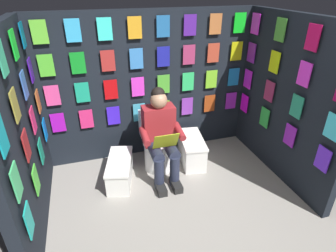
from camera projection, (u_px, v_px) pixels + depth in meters
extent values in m
plane|color=gray|center=(201.00, 252.00, 2.67)|extent=(30.00, 30.00, 0.00)
cube|color=black|center=(150.00, 87.00, 3.85)|extent=(2.98, 0.10, 2.02)
cube|color=#A713B1|center=(58.00, 123.00, 3.60)|extent=(0.17, 0.01, 0.26)
cube|color=#E2276C|center=(87.00, 119.00, 3.69)|extent=(0.17, 0.01, 0.26)
cube|color=#391ADD|center=(114.00, 116.00, 3.79)|extent=(0.17, 0.01, 0.26)
cube|color=#3E9CBC|center=(139.00, 112.00, 3.88)|extent=(0.17, 0.01, 0.26)
cube|color=olive|center=(164.00, 109.00, 3.97)|extent=(0.17, 0.01, 0.26)
cube|color=purple|center=(187.00, 106.00, 4.07)|extent=(0.17, 0.01, 0.26)
cube|color=#9E3D16|center=(210.00, 103.00, 4.16)|extent=(0.17, 0.01, 0.26)
cube|color=purple|center=(231.00, 101.00, 4.25)|extent=(0.17, 0.01, 0.26)
cube|color=#E74391|center=(52.00, 96.00, 3.42)|extent=(0.17, 0.01, 0.26)
cube|color=#19A37B|center=(82.00, 93.00, 3.52)|extent=(0.17, 0.01, 0.26)
cube|color=red|center=(111.00, 90.00, 3.61)|extent=(0.17, 0.01, 0.26)
cube|color=#E737D2|center=(138.00, 87.00, 3.70)|extent=(0.17, 0.01, 0.26)
cube|color=green|center=(164.00, 84.00, 3.80)|extent=(0.17, 0.01, 0.26)
cube|color=#2CC663|center=(188.00, 82.00, 3.89)|extent=(0.17, 0.01, 0.26)
cube|color=#77C829|center=(211.00, 79.00, 3.99)|extent=(0.17, 0.01, 0.26)
cube|color=#1870AF|center=(234.00, 77.00, 4.08)|extent=(0.17, 0.01, 0.26)
cube|color=#52C731|center=(46.00, 66.00, 3.25)|extent=(0.17, 0.01, 0.26)
cube|color=#139224|center=(78.00, 63.00, 3.34)|extent=(0.17, 0.01, 0.26)
cube|color=#AC2A28|center=(108.00, 61.00, 3.43)|extent=(0.17, 0.01, 0.26)
cube|color=#3780CE|center=(136.00, 59.00, 3.53)|extent=(0.17, 0.01, 0.26)
cube|color=#1B1F9A|center=(163.00, 57.00, 3.62)|extent=(0.17, 0.01, 0.26)
cube|color=#A4315D|center=(189.00, 55.00, 3.72)|extent=(0.17, 0.01, 0.26)
cube|color=#B8422C|center=(213.00, 53.00, 3.81)|extent=(0.17, 0.01, 0.26)
cube|color=#BDBC11|center=(237.00, 51.00, 3.90)|extent=(0.17, 0.01, 0.26)
cube|color=#68CC35|center=(39.00, 32.00, 3.07)|extent=(0.17, 0.01, 0.26)
cube|color=#35B0EA|center=(73.00, 31.00, 3.17)|extent=(0.17, 0.01, 0.26)
cube|color=#38EBDA|center=(105.00, 29.00, 3.26)|extent=(0.17, 0.01, 0.26)
cube|color=orange|center=(135.00, 28.00, 3.35)|extent=(0.17, 0.01, 0.26)
cube|color=#20609F|center=(163.00, 26.00, 3.45)|extent=(0.17, 0.01, 0.26)
cube|color=#4D1D90|center=(190.00, 25.00, 3.54)|extent=(0.17, 0.01, 0.26)
cube|color=#BA6936|center=(216.00, 24.00, 3.63)|extent=(0.17, 0.01, 0.26)
cube|color=#11C51F|center=(240.00, 23.00, 3.73)|extent=(0.17, 0.01, 0.26)
cube|color=black|center=(287.00, 101.00, 3.39)|extent=(0.10, 1.90, 2.02)
cube|color=#D30ED1|center=(244.00, 103.00, 4.17)|extent=(0.01, 0.17, 0.26)
cube|color=green|center=(264.00, 117.00, 3.74)|extent=(0.01, 0.17, 0.26)
cube|color=purple|center=(290.00, 135.00, 3.31)|extent=(0.01, 0.17, 0.26)
cube|color=#5B23DF|center=(323.00, 159.00, 2.87)|extent=(0.01, 0.17, 0.26)
cube|color=#C61CD9|center=(248.00, 79.00, 4.00)|extent=(0.01, 0.17, 0.26)
cube|color=#8D2551|center=(269.00, 91.00, 3.56)|extent=(0.01, 0.17, 0.26)
cube|color=#218D69|center=(297.00, 107.00, 3.13)|extent=(0.01, 0.17, 0.26)
cube|color=#3DD3EA|center=(333.00, 127.00, 2.70)|extent=(0.01, 0.17, 0.26)
cube|color=#701B99|center=(251.00, 53.00, 3.82)|extent=(0.01, 0.17, 0.26)
cube|color=#C2E110|center=(274.00, 62.00, 3.39)|extent=(0.01, 0.17, 0.26)
cube|color=#E130D6|center=(304.00, 74.00, 2.95)|extent=(0.01, 0.17, 0.26)
cube|color=#F029E9|center=(255.00, 24.00, 3.64)|extent=(0.01, 0.17, 0.26)
cube|color=green|center=(280.00, 30.00, 3.21)|extent=(0.01, 0.17, 0.26)
cube|color=#B90F4B|center=(313.00, 38.00, 2.78)|extent=(0.01, 0.17, 0.26)
cube|color=black|center=(22.00, 137.00, 2.61)|extent=(0.10, 1.90, 2.02)
cube|color=#1AA89B|center=(29.00, 220.00, 2.14)|extent=(0.01, 0.17, 0.26)
cube|color=#4AC937|center=(36.00, 180.00, 2.57)|extent=(0.01, 0.17, 0.26)
cube|color=#188E6D|center=(41.00, 151.00, 3.01)|extent=(0.01, 0.17, 0.26)
cube|color=#0C79DE|center=(45.00, 129.00, 3.44)|extent=(0.01, 0.17, 0.26)
cube|color=#3FC16E|center=(17.00, 182.00, 1.96)|extent=(0.01, 0.17, 0.26)
cube|color=maroon|center=(26.00, 145.00, 2.40)|extent=(0.01, 0.17, 0.26)
cube|color=#DF295F|center=(33.00, 120.00, 2.83)|extent=(0.01, 0.17, 0.26)
cube|color=#BC622B|center=(38.00, 101.00, 3.26)|extent=(0.01, 0.17, 0.26)
cube|color=#119DA9|center=(2.00, 136.00, 1.79)|extent=(0.01, 0.17, 0.26)
cube|color=olive|center=(15.00, 105.00, 2.22)|extent=(0.01, 0.17, 0.26)
cube|color=#3A64BD|center=(24.00, 85.00, 2.65)|extent=(0.01, 0.17, 0.26)
cube|color=#40139C|center=(31.00, 70.00, 3.09)|extent=(0.01, 0.17, 0.26)
cube|color=#31A779|center=(2.00, 58.00, 2.04)|extent=(0.01, 0.17, 0.26)
cube|color=green|center=(14.00, 45.00, 2.48)|extent=(0.01, 0.17, 0.26)
cube|color=#09628F|center=(23.00, 35.00, 2.91)|extent=(0.01, 0.17, 0.26)
cylinder|color=white|center=(158.00, 156.00, 3.78)|extent=(0.38, 0.38, 0.40)
cylinder|color=white|center=(158.00, 142.00, 3.68)|extent=(0.41, 0.41, 0.02)
cube|color=white|center=(153.00, 122.00, 3.82)|extent=(0.38, 0.18, 0.36)
cylinder|color=white|center=(155.00, 125.00, 3.75)|extent=(0.39, 0.07, 0.39)
cube|color=maroon|center=(158.00, 125.00, 3.53)|extent=(0.40, 0.22, 0.52)
sphere|color=tan|center=(159.00, 100.00, 3.34)|extent=(0.21, 0.21, 0.21)
sphere|color=black|center=(158.00, 94.00, 3.33)|extent=(0.17, 0.17, 0.17)
cylinder|color=#23283D|center=(170.00, 148.00, 3.50)|extent=(0.15, 0.40, 0.15)
cylinder|color=#23283D|center=(155.00, 151.00, 3.45)|extent=(0.15, 0.40, 0.15)
cylinder|color=#23283D|center=(175.00, 171.00, 3.45)|extent=(0.12, 0.12, 0.42)
cylinder|color=#23283D|center=(159.00, 174.00, 3.40)|extent=(0.12, 0.12, 0.42)
cube|color=black|center=(176.00, 185.00, 3.48)|extent=(0.11, 0.26, 0.09)
cube|color=black|center=(161.00, 188.00, 3.43)|extent=(0.11, 0.26, 0.09)
cylinder|color=maroon|center=(179.00, 131.00, 3.44)|extent=(0.09, 0.31, 0.13)
cylinder|color=maroon|center=(145.00, 136.00, 3.33)|extent=(0.09, 0.31, 0.13)
cube|color=#9DA81B|center=(166.00, 141.00, 3.26)|extent=(0.30, 0.13, 0.23)
cube|color=white|center=(192.00, 151.00, 3.94)|extent=(0.38, 0.66, 0.35)
cube|color=white|center=(192.00, 139.00, 3.85)|extent=(0.40, 0.69, 0.03)
cube|color=white|center=(120.00, 171.00, 3.56)|extent=(0.43, 0.70, 0.28)
cube|color=white|center=(119.00, 161.00, 3.49)|extent=(0.45, 0.73, 0.03)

